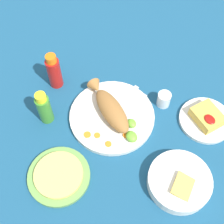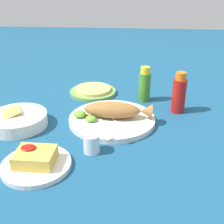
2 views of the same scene
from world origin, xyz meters
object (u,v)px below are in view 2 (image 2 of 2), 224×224
(fried_fish, at_px, (116,110))
(hot_sauce_bottle_red, at_px, (179,94))
(guacamole_bowl, at_px, (18,119))
(main_plate, at_px, (112,119))
(salt_cup, at_px, (92,144))
(fork_far, at_px, (106,127))
(fork_near, at_px, (119,127))
(hot_sauce_bottle_green, at_px, (145,85))
(side_plate_fries, at_px, (36,165))
(tortilla_plate, at_px, (93,92))

(fried_fish, xyz_separation_m, hot_sauce_bottle_red, (-0.22, -0.11, 0.03))
(fried_fish, xyz_separation_m, guacamole_bowl, (0.33, 0.06, -0.02))
(main_plate, xyz_separation_m, salt_cup, (0.04, 0.19, 0.02))
(fork_far, xyz_separation_m, hot_sauce_bottle_red, (-0.25, -0.18, 0.05))
(fork_near, bearing_deg, hot_sauce_bottle_green, 140.59)
(hot_sauce_bottle_green, bearing_deg, side_plate_fries, 58.72)
(fork_far, height_order, hot_sauce_bottle_red, hot_sauce_bottle_red)
(fork_near, relative_size, fork_far, 1.01)
(fried_fish, bearing_deg, salt_cup, 75.04)
(hot_sauce_bottle_red, height_order, tortilla_plate, hot_sauce_bottle_red)
(salt_cup, relative_size, side_plate_fries, 0.30)
(fried_fish, relative_size, hot_sauce_bottle_green, 1.67)
(side_plate_fries, bearing_deg, hot_sauce_bottle_green, -121.28)
(hot_sauce_bottle_red, xyz_separation_m, tortilla_plate, (0.35, -0.15, -0.06))
(fork_near, distance_m, salt_cup, 0.14)
(main_plate, relative_size, fried_fish, 1.27)
(fork_far, bearing_deg, tortilla_plate, 171.90)
(side_plate_fries, bearing_deg, salt_cup, -147.32)
(hot_sauce_bottle_red, bearing_deg, main_plate, 24.05)
(fork_near, xyz_separation_m, fork_far, (0.04, 0.01, 0.00))
(main_plate, bearing_deg, side_plate_fries, 57.50)
(side_plate_fries, height_order, tortilla_plate, same)
(main_plate, height_order, fried_fish, fried_fish)
(hot_sauce_bottle_red, relative_size, hot_sauce_bottle_green, 1.08)
(tortilla_plate, bearing_deg, fork_far, 105.70)
(main_plate, height_order, salt_cup, salt_cup)
(guacamole_bowl, height_order, tortilla_plate, guacamole_bowl)
(fried_fish, xyz_separation_m, side_plate_fries, (0.19, 0.28, -0.04))
(fork_near, relative_size, hot_sauce_bottle_green, 1.23)
(main_plate, relative_size, fork_far, 1.73)
(fried_fish, relative_size, guacamole_bowl, 1.20)
(main_plate, relative_size, fork_near, 1.71)
(fried_fish, height_order, salt_cup, fried_fish)
(fork_near, bearing_deg, side_plate_fries, -67.24)
(hot_sauce_bottle_red, bearing_deg, fork_far, 36.05)
(main_plate, bearing_deg, hot_sauce_bottle_red, -155.95)
(salt_cup, bearing_deg, fried_fish, -106.26)
(fork_far, distance_m, side_plate_fries, 0.26)
(fork_near, height_order, salt_cup, salt_cup)
(hot_sauce_bottle_green, distance_m, side_plate_fries, 0.56)
(salt_cup, height_order, guacamole_bowl, guacamole_bowl)
(salt_cup, distance_m, tortilla_plate, 0.45)
(fork_far, height_order, side_plate_fries, fork_far)
(fried_fish, height_order, hot_sauce_bottle_green, hot_sauce_bottle_green)
(side_plate_fries, bearing_deg, fried_fish, -124.55)
(tortilla_plate, bearing_deg, salt_cup, 98.31)
(salt_cup, relative_size, guacamole_bowl, 0.28)
(main_plate, height_order, side_plate_fries, main_plate)
(hot_sauce_bottle_green, bearing_deg, hot_sauce_bottle_red, 143.01)
(tortilla_plate, bearing_deg, hot_sauce_bottle_red, 156.47)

